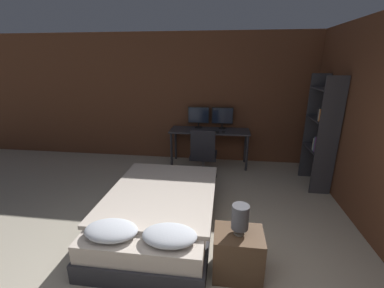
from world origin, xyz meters
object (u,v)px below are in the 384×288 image
Objects in this scene: monitor_right at (222,117)px; computer_mouse at (224,132)px; monitor_left at (199,116)px; keyboard at (209,132)px; desk at (209,134)px; nightstand at (238,254)px; bed at (160,211)px; bookshelf at (323,129)px; office_chair at (203,158)px; bedside_lamp at (240,217)px.

monitor_right is 6.39× the size of computer_mouse.
keyboard is at bearing -54.63° from monitor_left.
desk is at bearing -35.42° from monitor_left.
computer_mouse is (0.29, 0.00, 0.01)m from keyboard.
nightstand is 3.03m from desk.
bed is 2.97m from bookshelf.
desk is at bearing 84.40° from office_chair.
office_chair is at bearing 103.76° from bedside_lamp.
office_chair is (-0.07, -0.50, -0.38)m from keyboard.
monitor_right is at bearing 73.31° from bed.
office_chair is 2.10m from bookshelf.
bed is 5.24× the size of keyboard.
bedside_lamp is at bearing -123.29° from bookshelf.
office_chair is (0.42, 1.62, 0.15)m from bed.
monitor_left reaches higher than nightstand.
bedside_lamp reaches higher than nightstand.
monitor_right is 1.10m from office_chair.
desk is at bearing 99.46° from nightstand.
desk is (0.49, 2.30, 0.43)m from bed.
keyboard is (-0.49, 2.78, 0.10)m from bedside_lamp.
nightstand is 0.51× the size of office_chair.
computer_mouse is at bearing -31.16° from desk.
desk is at bearing 77.93° from bed.
bed is 4.23× the size of nightstand.
computer_mouse is (-0.20, 2.78, 0.54)m from nightstand.
computer_mouse is at bearing 94.17° from nightstand.
nightstand is at bearing -123.29° from bookshelf.
bookshelf is at bearing 56.71° from nightstand.
keyboard is (-0.25, -0.35, -0.24)m from monitor_right.
bedside_lamp is 2.83m from keyboard.
nightstand is at bearing -76.24° from office_chair.
desk is (-0.49, 2.96, 0.42)m from nightstand.
desk is at bearing 90.00° from keyboard.
nightstand is 2.84m from computer_mouse.
monitor_left reaches higher than bedside_lamp.
monitor_left is at bearing 125.37° from keyboard.
desk is 4.10× the size of keyboard.
desk is 0.20m from keyboard.
bookshelf reaches higher than bedside_lamp.
desk is 0.46m from monitor_right.
bed is at bearing -106.69° from monitor_right.
bookshelf is (2.18, -0.95, 0.03)m from monitor_left.
bed is 2.15× the size of office_chair.
office_chair is at bearing 177.29° from bookshelf.
bookshelf is at bearing 56.71° from bedside_lamp.
bookshelf is (1.99, -0.09, 0.65)m from office_chair.
monitor_right is 0.43m from computer_mouse.
computer_mouse is 0.07× the size of office_chair.
monitor_right reaches higher than office_chair.
monitor_right is 1.93m from bookshelf.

